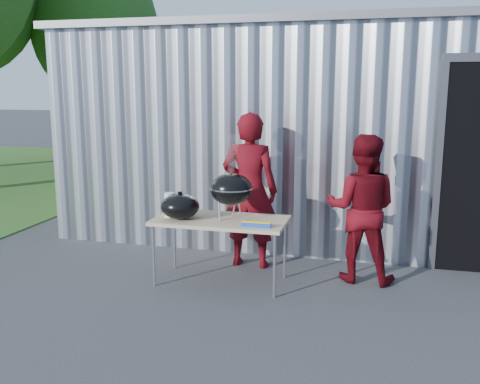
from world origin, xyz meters
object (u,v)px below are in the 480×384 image
(folding_table, at_px, (220,222))
(person_cook, at_px, (250,191))
(person_bystander, at_px, (362,209))
(kettle_grill, at_px, (231,183))

(folding_table, relative_size, person_cook, 0.78)
(folding_table, distance_m, person_bystander, 1.62)
(folding_table, height_order, person_cook, person_cook)
(person_cook, bearing_deg, folding_table, 75.51)
(kettle_grill, height_order, person_bystander, person_bystander)
(kettle_grill, bearing_deg, person_bystander, 18.17)
(kettle_grill, height_order, person_cook, person_cook)
(folding_table, bearing_deg, person_cook, 74.52)
(kettle_grill, xyz_separation_m, person_cook, (0.06, 0.64, -0.20))
(folding_table, height_order, person_bystander, person_bystander)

